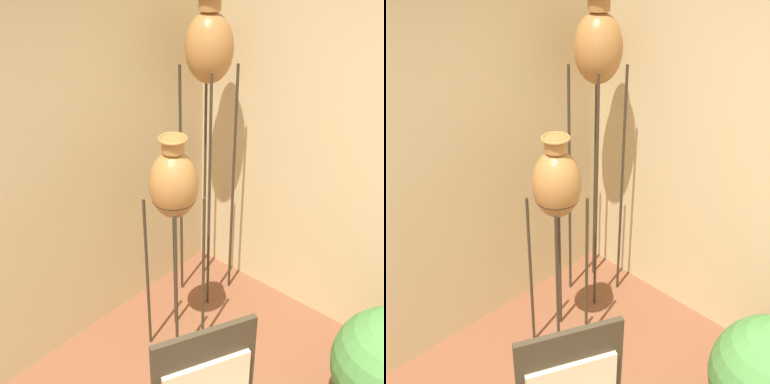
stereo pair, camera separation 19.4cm
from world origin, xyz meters
The scene contains 3 objects.
vase_stand_tall centered at (1.72, 1.72, 1.88)m, with size 0.31×0.31×2.25m.
vase_stand_medium centered at (1.13, 1.49, 1.25)m, with size 0.30×0.30×1.57m.
potted_plant centered at (1.44, 0.13, 0.45)m, with size 0.67×0.67×0.81m.
Camera 2 is at (-0.75, -0.59, 2.79)m, focal length 50.00 mm.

